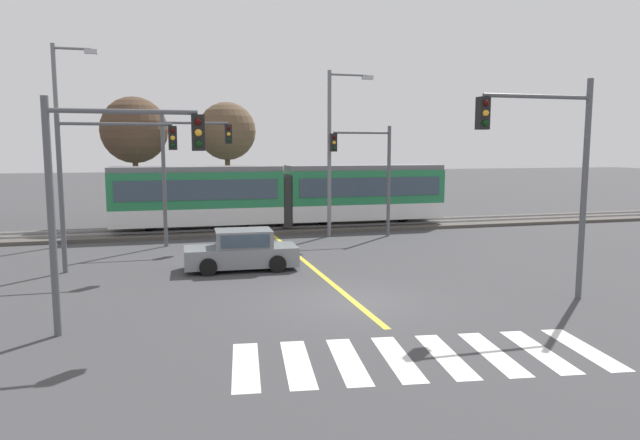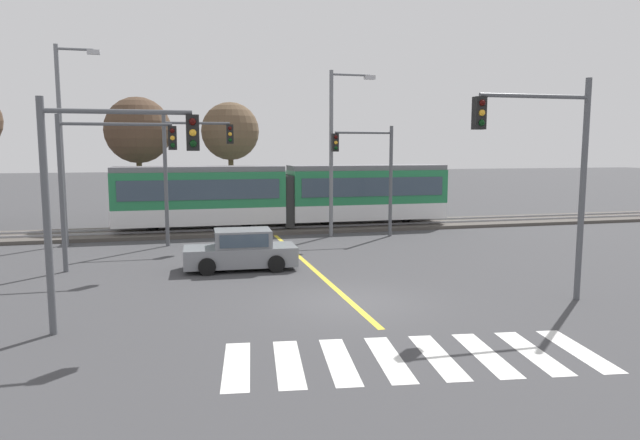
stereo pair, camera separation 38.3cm
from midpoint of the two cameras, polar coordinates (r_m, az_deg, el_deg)
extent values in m
plane|color=#3D3D3F|center=(17.27, 2.80, -8.18)|extent=(200.00, 200.00, 0.00)
cube|color=#4C4742|center=(32.07, -5.66, -0.88)|extent=(120.00, 4.00, 0.18)
cube|color=#939399|center=(31.34, -5.45, -0.81)|extent=(120.00, 0.08, 0.10)
cube|color=#939399|center=(32.75, -5.87, -0.47)|extent=(120.00, 0.08, 0.10)
cube|color=silver|center=(31.57, -12.48, 0.48)|extent=(9.00, 2.60, 0.90)
cube|color=#237A47|center=(31.44, -12.55, 3.02)|extent=(9.00, 2.60, 1.90)
cube|color=#384756|center=(30.12, -12.44, 2.94)|extent=(8.28, 0.04, 1.04)
cube|color=slate|center=(31.39, -12.60, 5.00)|extent=(9.00, 2.39, 0.28)
cylinder|color=black|center=(31.83, -8.00, -0.18)|extent=(0.70, 0.20, 0.70)
cylinder|color=black|center=(31.62, -16.94, -0.47)|extent=(0.70, 0.20, 0.70)
cube|color=silver|center=(33.35, 4.05, 0.99)|extent=(9.00, 2.60, 0.90)
cube|color=#237A47|center=(33.22, 4.07, 3.39)|extent=(9.00, 2.60, 1.90)
cube|color=#384756|center=(31.98, 4.85, 3.32)|extent=(8.28, 0.04, 1.04)
cube|color=slate|center=(33.17, 4.09, 5.27)|extent=(9.00, 2.39, 0.28)
cylinder|color=black|center=(34.28, 7.96, 0.35)|extent=(0.70, 0.20, 0.70)
cylinder|color=black|center=(32.68, -0.06, 0.08)|extent=(0.70, 0.20, 0.70)
cube|color=#2D2D2D|center=(32.05, -4.00, 1.99)|extent=(0.50, 2.34, 2.80)
cube|color=silver|center=(12.55, -8.33, -14.24)|extent=(0.90, 2.85, 0.01)
cube|color=silver|center=(12.58, -3.16, -14.12)|extent=(0.90, 2.85, 0.01)
cube|color=silver|center=(12.71, 1.93, -13.88)|extent=(0.90, 2.85, 0.01)
cube|color=silver|center=(12.93, 6.88, -13.56)|extent=(0.90, 2.85, 0.01)
cube|color=silver|center=(13.24, 11.61, -13.15)|extent=(0.90, 2.85, 0.01)
cube|color=silver|center=(13.63, 16.09, -12.69)|extent=(0.90, 2.85, 0.01)
cube|color=silver|center=(14.10, 20.28, -12.19)|extent=(0.90, 2.85, 0.01)
cube|color=silver|center=(14.63, 24.16, -11.66)|extent=(0.90, 2.85, 0.01)
cube|color=gold|center=(22.32, -1.43, -4.63)|extent=(0.20, 16.20, 0.01)
cube|color=gray|center=(21.88, -8.38, -3.57)|extent=(4.26, 1.86, 0.72)
cube|color=gray|center=(21.77, -8.15, -1.80)|extent=(2.16, 1.60, 0.64)
cube|color=#384756|center=(21.71, -10.79, -1.88)|extent=(0.15, 1.43, 0.52)
cube|color=#384756|center=(21.00, -7.98, -2.13)|extent=(1.79, 0.11, 0.48)
cylinder|color=black|center=(21.03, -11.63, -4.63)|extent=(0.65, 0.24, 0.64)
cylinder|color=black|center=(22.69, -11.72, -3.77)|extent=(0.65, 0.24, 0.64)
cylinder|color=black|center=(21.22, -4.79, -4.40)|extent=(0.65, 0.24, 0.64)
cylinder|color=black|center=(22.87, -5.39, -3.56)|extent=(0.65, 0.24, 0.64)
cylinder|color=#515459|center=(18.78, 24.38, 2.67)|extent=(0.18, 0.18, 6.61)
cylinder|color=#515459|center=(17.74, 20.37, 11.50)|extent=(3.50, 0.12, 0.12)
cube|color=black|center=(16.76, 15.33, 10.25)|extent=(0.32, 0.28, 0.90)
sphere|color=#360605|center=(16.65, 15.62, 11.20)|extent=(0.18, 0.18, 0.18)
sphere|color=#F7AA26|center=(16.63, 15.59, 10.27)|extent=(0.18, 0.18, 0.18)
sphere|color=black|center=(16.62, 15.56, 9.34)|extent=(0.18, 0.18, 0.18)
cylinder|color=#515459|center=(29.84, 6.52, 3.84)|extent=(0.18, 0.18, 5.71)
cylinder|color=#515459|center=(29.28, 3.83, 8.70)|extent=(3.00, 0.12, 0.12)
cube|color=black|center=(28.83, 0.97, 7.75)|extent=(0.32, 0.28, 0.90)
sphere|color=#360605|center=(28.69, 1.05, 8.29)|extent=(0.18, 0.18, 0.18)
sphere|color=#F7AA26|center=(28.68, 1.05, 7.75)|extent=(0.18, 0.18, 0.18)
sphere|color=black|center=(28.68, 1.05, 7.21)|extent=(0.18, 0.18, 0.18)
cylinder|color=#515459|center=(15.17, -25.93, 0.12)|extent=(0.18, 0.18, 5.80)
cylinder|color=#515459|center=(14.86, -19.75, 10.18)|extent=(3.50, 0.12, 0.12)
cube|color=black|center=(14.81, -12.83, 8.50)|extent=(0.32, 0.28, 0.90)
sphere|color=#360605|center=(14.66, -12.84, 9.57)|extent=(0.18, 0.18, 0.18)
sphere|color=#F7AA26|center=(14.66, -12.81, 8.52)|extent=(0.18, 0.18, 0.18)
sphere|color=black|center=(14.65, -12.78, 7.46)|extent=(0.18, 0.18, 0.18)
cylinder|color=#515459|center=(27.44, -15.72, 3.91)|extent=(0.18, 0.18, 6.27)
cylinder|color=#515459|center=(27.45, -12.73, 9.44)|extent=(3.00, 0.12, 0.12)
cube|color=black|center=(27.54, -9.55, 8.47)|extent=(0.32, 0.28, 0.90)
sphere|color=#360605|center=(27.40, -9.53, 9.04)|extent=(0.18, 0.18, 0.18)
sphere|color=#F7AA26|center=(27.39, -9.52, 8.47)|extent=(0.18, 0.18, 0.18)
sphere|color=black|center=(27.38, -9.51, 7.91)|extent=(0.18, 0.18, 0.18)
cylinder|color=#515459|center=(22.86, -24.91, 2.33)|extent=(0.18, 0.18, 5.81)
cylinder|color=#515459|center=(22.55, -20.19, 9.00)|extent=(4.00, 0.12, 0.12)
cube|color=black|center=(22.45, -15.00, 7.93)|extent=(0.32, 0.28, 0.90)
sphere|color=#360605|center=(22.31, -15.02, 8.63)|extent=(0.18, 0.18, 0.18)
sphere|color=#F7AA26|center=(22.30, -15.00, 7.93)|extent=(0.18, 0.18, 0.18)
sphere|color=black|center=(22.30, -14.98, 7.24)|extent=(0.18, 0.18, 0.18)
cylinder|color=slate|center=(29.15, -25.04, 6.65)|extent=(0.20, 0.20, 9.28)
cylinder|color=slate|center=(29.37, -23.92, 15.41)|extent=(1.61, 0.12, 0.12)
cube|color=#B2B2B7|center=(29.25, -22.29, 15.32)|extent=(0.56, 0.28, 0.20)
cylinder|color=slate|center=(29.46, 0.57, 6.55)|extent=(0.20, 0.20, 8.49)
cylinder|color=slate|center=(29.97, 2.51, 14.30)|extent=(2.03, 0.12, 0.12)
cube|color=#B2B2B7|center=(30.28, 4.40, 14.02)|extent=(0.56, 0.28, 0.20)
cylinder|color=brown|center=(35.39, -18.19, 3.35)|extent=(0.32, 0.32, 4.86)
sphere|color=#4C3828|center=(35.34, -18.40, 8.54)|extent=(3.86, 3.86, 3.86)
cylinder|color=brown|center=(35.98, -9.49, 3.71)|extent=(0.32, 0.32, 4.91)
sphere|color=brown|center=(35.93, -9.60, 8.75)|extent=(3.54, 3.54, 3.54)
camera|label=1|loc=(0.19, -90.46, -0.06)|focal=32.00mm
camera|label=2|loc=(0.19, 89.54, 0.06)|focal=32.00mm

